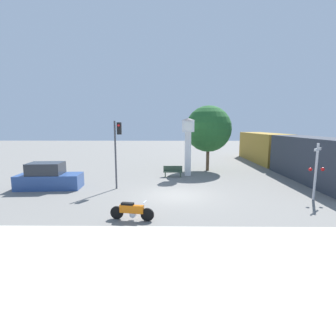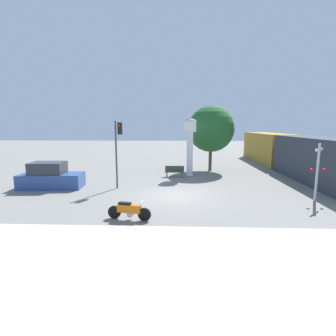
# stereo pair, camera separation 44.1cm
# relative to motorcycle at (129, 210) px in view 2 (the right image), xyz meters

# --- Properties ---
(ground_plane) EXTENTS (120.00, 120.00, 0.00)m
(ground_plane) POSITION_rel_motorcycle_xyz_m (2.10, 4.28, -0.44)
(ground_plane) COLOR slate
(sidewalk_strip) EXTENTS (36.00, 6.00, 0.10)m
(sidewalk_strip) POSITION_rel_motorcycle_xyz_m (2.10, -4.00, -0.39)
(sidewalk_strip) COLOR #BCB7A8
(sidewalk_strip) RESTS_ON ground_plane
(motorcycle) EXTENTS (2.05, 0.57, 0.91)m
(motorcycle) POSITION_rel_motorcycle_xyz_m (0.00, 0.00, 0.00)
(motorcycle) COLOR black
(motorcycle) RESTS_ON ground_plane
(clock_tower) EXTENTS (1.17, 1.17, 4.93)m
(clock_tower) POSITION_rel_motorcycle_xyz_m (3.21, 10.94, 2.81)
(clock_tower) COLOR white
(clock_tower) RESTS_ON ground_plane
(freight_train) EXTENTS (2.80, 23.05, 3.40)m
(freight_train) POSITION_rel_motorcycle_xyz_m (12.87, 14.38, 1.26)
(freight_train) COLOR #333842
(freight_train) RESTS_ON ground_plane
(traffic_light) EXTENTS (0.50, 0.35, 4.60)m
(traffic_light) POSITION_rel_motorcycle_xyz_m (-1.83, 6.06, 2.71)
(traffic_light) COLOR #47474C
(traffic_light) RESTS_ON ground_plane
(railroad_crossing_signal) EXTENTS (0.90, 0.82, 3.31)m
(railroad_crossing_signal) POSITION_rel_motorcycle_xyz_m (10.09, 3.42, 1.38)
(railroad_crossing_signal) COLOR #B7B7BC
(railroad_crossing_signal) RESTS_ON ground_plane
(street_tree) EXTENTS (4.34, 4.34, 6.16)m
(street_tree) POSITION_rel_motorcycle_xyz_m (5.28, 13.57, 3.54)
(street_tree) COLOR brown
(street_tree) RESTS_ON ground_plane
(bench) EXTENTS (1.60, 0.44, 0.92)m
(bench) POSITION_rel_motorcycle_xyz_m (1.92, 10.33, 0.05)
(bench) COLOR #384C38
(bench) RESTS_ON ground_plane
(parked_car) EXTENTS (4.33, 2.12, 1.80)m
(parked_car) POSITION_rel_motorcycle_xyz_m (-6.62, 6.04, 0.31)
(parked_car) COLOR #2D4C8C
(parked_car) RESTS_ON ground_plane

